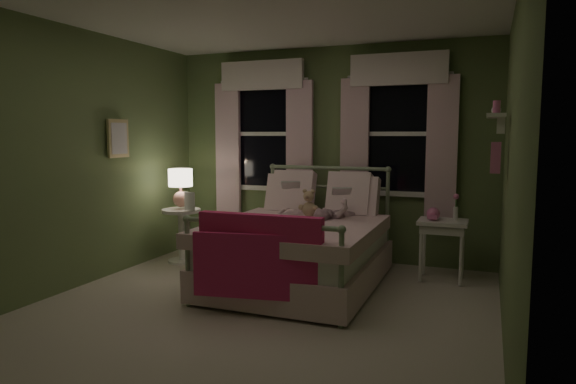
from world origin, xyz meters
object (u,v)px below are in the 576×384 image
at_px(table_lamp, 181,184).
at_px(nightstand_right, 443,229).
at_px(child_right, 339,189).
at_px(teddy_bear, 309,205).
at_px(nightstand_left, 182,228).
at_px(child_left, 290,191).
at_px(bed, 300,248).

relative_size(table_lamp, nightstand_right, 0.72).
xyz_separation_m(child_right, teddy_bear, (-0.28, -0.16, -0.17)).
distance_m(nightstand_left, table_lamp, 0.54).
bearing_deg(child_left, bed, 124.12).
height_order(bed, child_left, child_left).
relative_size(nightstand_left, nightstand_right, 1.02).
relative_size(child_left, child_right, 0.90).
relative_size(bed, table_lamp, 4.42).
xyz_separation_m(child_left, teddy_bear, (0.28, -0.16, -0.13)).
bearing_deg(nightstand_right, teddy_bear, -162.77).
distance_m(bed, teddy_bear, 0.49).
distance_m(child_left, teddy_bear, 0.35).
relative_size(bed, nightstand_left, 3.13).
bearing_deg(nightstand_left, bed, -12.25).
relative_size(teddy_bear, nightstand_left, 0.45).
height_order(bed, table_lamp, bed).
xyz_separation_m(teddy_bear, table_lamp, (-1.66, 0.10, 0.16)).
xyz_separation_m(nightstand_left, nightstand_right, (3.00, 0.32, 0.13)).
xyz_separation_m(child_right, nightstand_right, (1.06, 0.26, -0.41)).
bearing_deg(table_lamp, bed, -12.25).
xyz_separation_m(teddy_bear, nightstand_right, (1.34, 0.42, -0.24)).
relative_size(child_right, nightstand_right, 1.23).
distance_m(bed, child_right, 0.77).
height_order(child_right, nightstand_left, child_right).
bearing_deg(teddy_bear, nightstand_left, 176.64).
bearing_deg(child_right, bed, 76.71).
distance_m(child_right, teddy_bear, 0.36).
height_order(teddy_bear, nightstand_left, teddy_bear).
bearing_deg(nightstand_right, bed, -153.16).
height_order(bed, nightstand_right, bed).
bearing_deg(child_left, table_lamp, 3.05).
bearing_deg(nightstand_right, child_left, -170.97).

